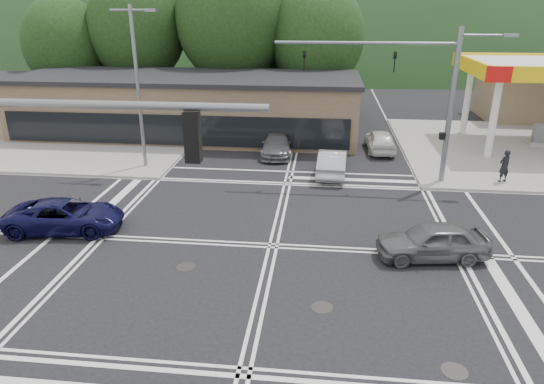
# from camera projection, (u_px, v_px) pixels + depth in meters

# --- Properties ---
(ground) EXTENTS (120.00, 120.00, 0.00)m
(ground) POSITION_uv_depth(u_px,v_px,m) (273.00, 246.00, 19.31)
(ground) COLOR black
(ground) RESTS_ON ground
(sidewalk_ne) EXTENTS (16.00, 16.00, 0.15)m
(sidewalk_ne) POSITION_uv_depth(u_px,v_px,m) (525.00, 150.00, 31.66)
(sidewalk_ne) COLOR gray
(sidewalk_ne) RESTS_ON ground
(sidewalk_nw) EXTENTS (16.00, 16.00, 0.15)m
(sidewalk_nw) POSITION_uv_depth(u_px,v_px,m) (88.00, 137.00, 34.69)
(sidewalk_nw) COLOR gray
(sidewalk_nw) RESTS_ON ground
(commercial_row) EXTENTS (24.00, 8.00, 4.00)m
(commercial_row) POSITION_uv_depth(u_px,v_px,m) (189.00, 107.00, 35.14)
(commercial_row) COLOR brown
(commercial_row) RESTS_ON ground
(hill_north) EXTENTS (252.00, 126.00, 140.00)m
(hill_north) POSITION_uv_depth(u_px,v_px,m) (318.00, 49.00, 102.66)
(hill_north) COLOR #1C3618
(hill_north) RESTS_ON ground
(tree_n_a) EXTENTS (8.00, 8.00, 11.75)m
(tree_n_a) POSITION_uv_depth(u_px,v_px,m) (137.00, 28.00, 40.36)
(tree_n_a) COLOR #382619
(tree_n_a) RESTS_ON ground
(tree_n_b) EXTENTS (9.00, 9.00, 12.98)m
(tree_n_b) POSITION_uv_depth(u_px,v_px,m) (231.00, 20.00, 39.32)
(tree_n_b) COLOR #382619
(tree_n_b) RESTS_ON ground
(tree_n_c) EXTENTS (7.60, 7.60, 10.87)m
(tree_n_c) POSITION_uv_depth(u_px,v_px,m) (317.00, 37.00, 39.08)
(tree_n_c) COLOR #382619
(tree_n_c) RESTS_ON ground
(tree_n_d) EXTENTS (6.80, 6.80, 9.76)m
(tree_n_d) POSITION_uv_depth(u_px,v_px,m) (65.00, 44.00, 40.52)
(tree_n_d) COLOR #382619
(tree_n_d) RESTS_ON ground
(tree_n_e) EXTENTS (8.40, 8.40, 11.98)m
(tree_n_e) POSITION_uv_depth(u_px,v_px,m) (284.00, 26.00, 42.85)
(tree_n_e) COLOR #382619
(tree_n_e) RESTS_ON ground
(streetlight_nw) EXTENTS (2.50, 0.25, 9.00)m
(streetlight_nw) POSITION_uv_depth(u_px,v_px,m) (138.00, 81.00, 26.67)
(streetlight_nw) COLOR slate
(streetlight_nw) RESTS_ON ground
(signal_mast_ne) EXTENTS (11.65, 0.30, 8.00)m
(signal_mast_ne) POSITION_uv_depth(u_px,v_px,m) (428.00, 88.00, 24.36)
(signal_mast_ne) COLOR slate
(signal_mast_ne) RESTS_ON ground
(car_blue_west) EXTENTS (5.03, 2.78, 1.33)m
(car_blue_west) POSITION_uv_depth(u_px,v_px,m) (65.00, 216.00, 20.43)
(car_blue_west) COLOR black
(car_blue_west) RESTS_ON ground
(car_grey_center) EXTENTS (4.34, 2.24, 1.41)m
(car_grey_center) POSITION_uv_depth(u_px,v_px,m) (432.00, 241.00, 18.17)
(car_grey_center) COLOR #555759
(car_grey_center) RESTS_ON ground
(car_queue_a) EXTENTS (1.77, 4.45, 1.44)m
(car_queue_a) POSITION_uv_depth(u_px,v_px,m) (332.00, 162.00, 27.15)
(car_queue_a) COLOR #AFB1B6
(car_queue_a) RESTS_ON ground
(car_queue_b) EXTENTS (1.85, 4.22, 1.41)m
(car_queue_b) POSITION_uv_depth(u_px,v_px,m) (380.00, 141.00, 31.47)
(car_queue_b) COLOR silver
(car_queue_b) RESTS_ON ground
(car_northbound) EXTENTS (2.13, 4.68, 1.33)m
(car_northbound) POSITION_uv_depth(u_px,v_px,m) (277.00, 144.00, 30.82)
(car_northbound) COLOR #585B5D
(car_northbound) RESTS_ON ground
(pedestrian) EXTENTS (0.75, 0.64, 1.74)m
(pedestrian) POSITION_uv_depth(u_px,v_px,m) (504.00, 166.00, 25.56)
(pedestrian) COLOR black
(pedestrian) RESTS_ON sidewalk_ne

